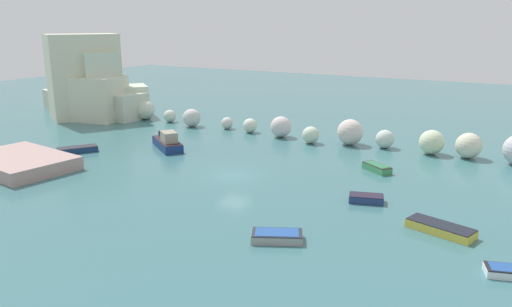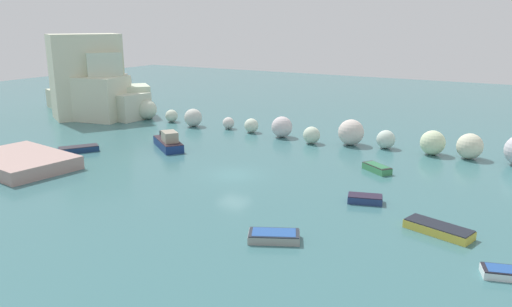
% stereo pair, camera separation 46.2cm
% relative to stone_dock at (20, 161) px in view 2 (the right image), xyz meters
% --- Properties ---
extents(cove_water, '(160.00, 160.00, 0.00)m').
position_rel_stone_dock_xyz_m(cove_water, '(17.42, 7.73, -0.58)').
color(cove_water, '#396B6F').
rests_on(cove_water, ground).
extents(cliff_headland_left, '(19.94, 14.48, 10.94)m').
position_rel_stone_dock_xyz_m(cliff_headland_left, '(-13.74, 22.11, 2.86)').
color(cliff_headland_left, beige).
rests_on(cliff_headland_left, ground).
extents(rock_breakwater, '(46.51, 4.06, 2.77)m').
position_rel_stone_dock_xyz_m(rock_breakwater, '(19.43, 22.73, 0.61)').
color(rock_breakwater, beige).
rests_on(rock_breakwater, ground).
extents(stone_dock, '(10.28, 7.62, 1.16)m').
position_rel_stone_dock_xyz_m(stone_dock, '(0.00, 0.00, 0.00)').
color(stone_dock, tan).
rests_on(stone_dock, ground).
extents(moored_boat_0, '(3.08, 1.99, 0.46)m').
position_rel_stone_dock_xyz_m(moored_boat_0, '(39.02, 0.15, -0.33)').
color(moored_boat_0, white).
rests_on(moored_boat_0, cove_water).
extents(moored_boat_1, '(2.91, 2.50, 0.61)m').
position_rel_stone_dock_xyz_m(moored_boat_1, '(27.58, 14.73, -0.26)').
color(moored_boat_1, '#3E8C55').
rests_on(moored_boat_1, cove_water).
extents(moored_boat_2, '(5.49, 4.67, 1.88)m').
position_rel_stone_dock_xyz_m(moored_boat_2, '(6.84, 11.94, 0.08)').
color(moored_boat_2, navy).
rests_on(moored_boat_2, cove_water).
extents(moored_boat_3, '(2.67, 1.89, 0.56)m').
position_rel_stone_dock_xyz_m(moored_boat_3, '(29.14, 6.86, -0.30)').
color(moored_boat_3, navy).
rests_on(moored_boat_3, cove_water).
extents(moored_boat_4, '(3.37, 2.69, 0.55)m').
position_rel_stone_dock_xyz_m(moored_boat_4, '(26.55, -2.04, -0.29)').
color(moored_boat_4, gray).
rests_on(moored_boat_4, cove_water).
extents(moored_boat_5, '(4.28, 2.51, 0.57)m').
position_rel_stone_dock_xyz_m(moored_boat_5, '(34.74, 3.93, -0.29)').
color(moored_boat_5, gold).
rests_on(moored_boat_5, cove_water).
extents(moored_boat_6, '(3.20, 3.87, 0.58)m').
position_rel_stone_dock_xyz_m(moored_boat_6, '(0.05, 6.36, -0.29)').
color(moored_boat_6, navy).
rests_on(moored_boat_6, cove_water).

